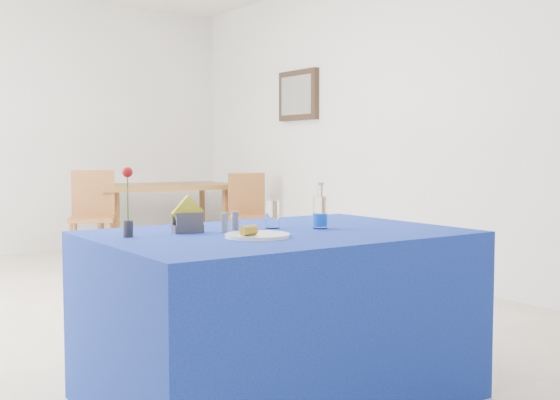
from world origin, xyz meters
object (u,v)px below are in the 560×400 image
at_px(water_bottle, 320,213).
at_px(oak_table, 162,191).
at_px(chair_bg_left, 93,210).
at_px(chair_bg_right, 249,209).
at_px(plate, 257,236).
at_px(blue_table, 278,315).

xyz_separation_m(water_bottle, oak_table, (1.30, 4.52, -0.15)).
xyz_separation_m(chair_bg_left, chair_bg_right, (1.51, -0.49, -0.02)).
distance_m(plate, chair_bg_left, 4.33).
height_order(plate, chair_bg_right, chair_bg_right).
distance_m(water_bottle, chair_bg_left, 4.16).
relative_size(water_bottle, chair_bg_left, 0.23).
xyz_separation_m(blue_table, chair_bg_left, (0.60, 4.12, 0.16)).
height_order(water_bottle, oak_table, water_bottle).
bearing_deg(water_bottle, chair_bg_left, 84.91).
xyz_separation_m(blue_table, water_bottle, (0.23, -0.01, 0.45)).
distance_m(oak_table, chair_bg_right, 1.06).
distance_m(plate, chair_bg_right, 4.42).
height_order(oak_table, chair_bg_right, chair_bg_right).
xyz_separation_m(water_bottle, chair_bg_right, (1.88, 3.64, -0.32)).
bearing_deg(plate, blue_table, 33.32).
relative_size(blue_table, oak_table, 0.98).
distance_m(plate, blue_table, 0.45).
bearing_deg(oak_table, chair_bg_right, -56.33).
relative_size(plate, chair_bg_left, 0.29).
bearing_deg(chair_bg_left, blue_table, -73.99).
bearing_deg(chair_bg_left, chair_bg_right, 6.42).
bearing_deg(water_bottle, plate, -164.33).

